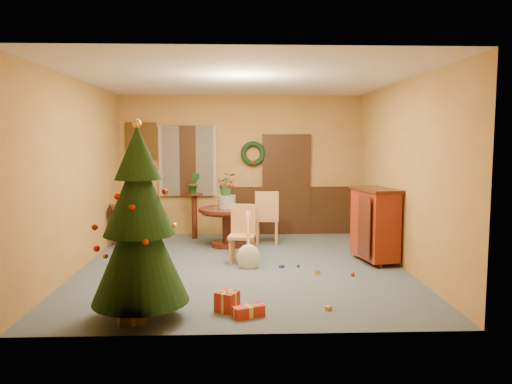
{
  "coord_description": "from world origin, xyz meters",
  "views": [
    {
      "loc": [
        -0.07,
        -7.68,
        1.99
      ],
      "look_at": [
        0.23,
        0.4,
        1.14
      ],
      "focal_mm": 35.0,
      "sensor_mm": 36.0,
      "label": 1
    }
  ],
  "objects_px": {
    "christmas_tree": "(139,226)",
    "writing_desk": "(135,214)",
    "chair_near": "(242,232)",
    "dining_table": "(227,220)",
    "sideboard": "(375,223)"
  },
  "relations": [
    {
      "from": "sideboard",
      "to": "dining_table",
      "type": "bearing_deg",
      "value": 152.33
    },
    {
      "from": "christmas_tree",
      "to": "writing_desk",
      "type": "distance_m",
      "value": 4.09
    },
    {
      "from": "sideboard",
      "to": "christmas_tree",
      "type": "bearing_deg",
      "value": -143.31
    },
    {
      "from": "chair_near",
      "to": "christmas_tree",
      "type": "xyz_separation_m",
      "value": [
        -1.15,
        -2.54,
        0.54
      ]
    },
    {
      "from": "writing_desk",
      "to": "sideboard",
      "type": "distance_m",
      "value": 4.44
    },
    {
      "from": "dining_table",
      "to": "chair_near",
      "type": "distance_m",
      "value": 1.23
    },
    {
      "from": "christmas_tree",
      "to": "sideboard",
      "type": "distance_m",
      "value": 4.13
    },
    {
      "from": "christmas_tree",
      "to": "writing_desk",
      "type": "xyz_separation_m",
      "value": [
        -0.87,
        3.97,
        -0.47
      ]
    },
    {
      "from": "dining_table",
      "to": "christmas_tree",
      "type": "relative_size",
      "value": 0.48
    },
    {
      "from": "dining_table",
      "to": "chair_near",
      "type": "height_order",
      "value": "chair_near"
    },
    {
      "from": "christmas_tree",
      "to": "dining_table",
      "type": "bearing_deg",
      "value": 76.76
    },
    {
      "from": "chair_near",
      "to": "sideboard",
      "type": "xyz_separation_m",
      "value": [
        2.15,
        -0.08,
        0.15
      ]
    },
    {
      "from": "christmas_tree",
      "to": "sideboard",
      "type": "relative_size",
      "value": 1.82
    },
    {
      "from": "chair_near",
      "to": "christmas_tree",
      "type": "relative_size",
      "value": 0.43
    },
    {
      "from": "dining_table",
      "to": "chair_near",
      "type": "xyz_separation_m",
      "value": [
        0.28,
        -1.19,
        -0.0
      ]
    }
  ]
}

